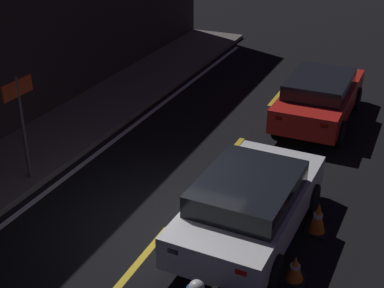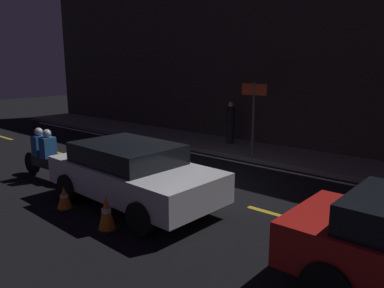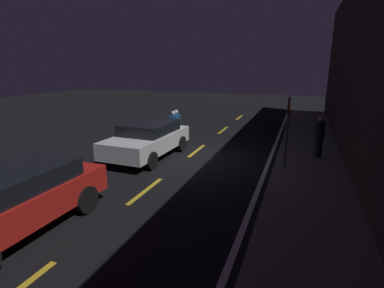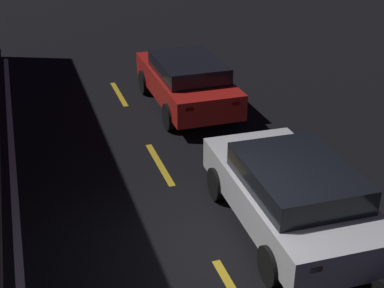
% 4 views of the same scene
% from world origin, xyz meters
% --- Properties ---
extents(ground_plane, '(56.00, 56.00, 0.00)m').
position_xyz_m(ground_plane, '(0.00, 0.00, 0.00)').
color(ground_plane, black).
extents(raised_curb, '(28.00, 2.35, 0.14)m').
position_xyz_m(raised_curb, '(0.00, 4.50, 0.07)').
color(raised_curb, '#605B56').
rests_on(raised_curb, ground).
extents(building_front, '(28.00, 0.30, 7.07)m').
position_xyz_m(building_front, '(0.00, 5.82, 3.53)').
color(building_front, '#2D2826').
rests_on(building_front, ground).
extents(lane_dash_a, '(2.00, 0.14, 0.01)m').
position_xyz_m(lane_dash_a, '(-10.00, 0.00, 0.00)').
color(lane_dash_a, gold).
rests_on(lane_dash_a, ground).
extents(lane_dash_b, '(2.00, 0.14, 0.01)m').
position_xyz_m(lane_dash_b, '(-5.50, 0.00, 0.00)').
color(lane_dash_b, gold).
rests_on(lane_dash_b, ground).
extents(lane_dash_c, '(2.00, 0.14, 0.01)m').
position_xyz_m(lane_dash_c, '(-1.00, 0.00, 0.00)').
color(lane_dash_c, gold).
rests_on(lane_dash_c, ground).
extents(lane_dash_d, '(2.00, 0.14, 0.01)m').
position_xyz_m(lane_dash_d, '(3.50, 0.00, 0.00)').
color(lane_dash_d, gold).
rests_on(lane_dash_d, ground).
extents(lane_solid_kerb, '(25.20, 0.14, 0.01)m').
position_xyz_m(lane_solid_kerb, '(0.00, 3.07, 0.00)').
color(lane_solid_kerb, silver).
rests_on(lane_solid_kerb, ground).
extents(sedan_white, '(4.17, 2.08, 1.37)m').
position_xyz_m(sedan_white, '(0.45, -1.55, 0.75)').
color(sedan_white, silver).
rests_on(sedan_white, ground).
extents(motorcycle, '(2.22, 0.39, 1.39)m').
position_xyz_m(motorcycle, '(-2.83, -1.82, 0.65)').
color(motorcycle, black).
rests_on(motorcycle, ground).
extents(traffic_cone_near, '(0.41, 0.41, 0.50)m').
position_xyz_m(traffic_cone_near, '(-0.47, -2.70, 0.24)').
color(traffic_cone_near, black).
rests_on(traffic_cone_near, ground).
extents(traffic_cone_mid, '(0.42, 0.42, 0.68)m').
position_xyz_m(traffic_cone_mid, '(1.09, -2.74, 0.33)').
color(traffic_cone_mid, black).
rests_on(traffic_cone_mid, ground).
extents(pedestrian, '(0.34, 0.34, 1.57)m').
position_xyz_m(pedestrian, '(-1.33, 4.78, 0.94)').
color(pedestrian, black).
rests_on(pedestrian, raised_curb).
extents(shop_sign, '(0.90, 0.08, 2.40)m').
position_xyz_m(shop_sign, '(0.33, 3.66, 1.83)').
color(shop_sign, '#4C4C51').
rests_on(shop_sign, raised_curb).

